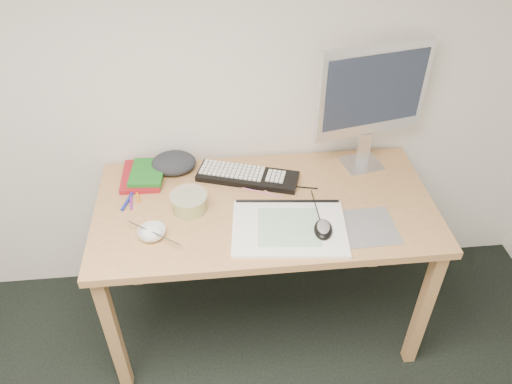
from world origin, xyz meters
The scene contains 18 objects.
desk centered at (0.34, 1.43, 0.67)m, with size 1.40×0.70×0.75m.
mousepad centered at (0.72, 1.25, 0.75)m, with size 0.24×0.22×0.00m, color gray.
sketchpad centered at (0.42, 1.27, 0.76)m, with size 0.44×0.31×0.01m, color white.
keyboard centered at (0.29, 1.61, 0.76)m, with size 0.44×0.14×0.03m, color black.
monitor centered at (0.81, 1.67, 1.11)m, with size 0.49×0.18×0.57m.
mouse centered at (0.54, 1.24, 0.78)m, with size 0.07×0.12×0.04m, color black.
rice_bowl centered at (-0.11, 1.28, 0.77)m, with size 0.11×0.11×0.03m, color white.
chopsticks centered at (-0.10, 1.26, 0.79)m, with size 0.02×0.02×0.25m, color silver.
fruit_tub centered at (0.03, 1.43, 0.79)m, with size 0.15×0.15×0.07m, color #D2D54B.
book_red centered at (-0.18, 1.66, 0.76)m, with size 0.17×0.23×0.02m, color maroon.
book_green centered at (-0.15, 1.66, 0.78)m, with size 0.14×0.19×0.02m, color #1B6F1F.
cloth_lump centered at (-0.04, 1.71, 0.78)m, with size 0.17×0.14×0.07m, color #292D32.
pencil_pink centered at (0.34, 1.50, 0.75)m, with size 0.01×0.01×0.18m, color #D16891.
pencil_tan centered at (0.40, 1.45, 0.75)m, with size 0.01×0.01×0.17m, color tan.
pencil_black centered at (0.50, 1.53, 0.75)m, with size 0.01×0.01×0.16m, color black.
marker_blue centered at (-0.22, 1.51, 0.76)m, with size 0.01×0.01×0.15m, color navy.
marker_orange centered at (-0.19, 1.55, 0.76)m, with size 0.01×0.01×0.12m, color orange.
marker_purple centered at (-0.21, 1.51, 0.76)m, with size 0.01×0.01×0.12m, color #802589.
Camera 1 is at (0.15, -0.13, 2.09)m, focal length 35.00 mm.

